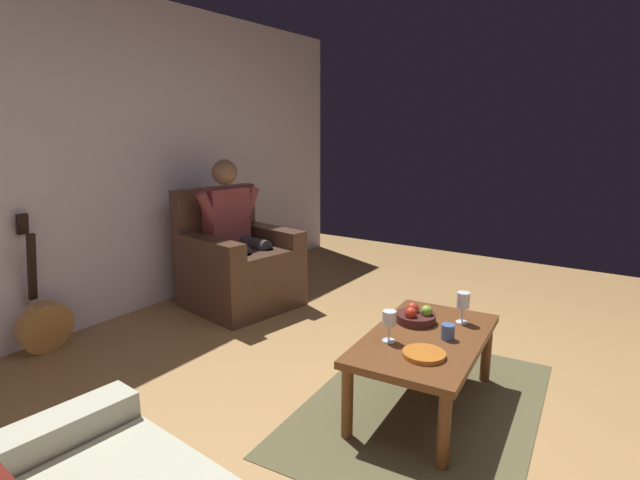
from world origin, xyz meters
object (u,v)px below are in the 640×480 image
(guitar, at_px, (44,322))
(candle_jar, at_px, (448,332))
(fruit_bowl, at_px, (416,316))
(coffee_table, at_px, (425,346))
(armchair, at_px, (238,266))
(decorative_dish, at_px, (424,354))
(wine_glass_far, at_px, (463,302))
(wine_glass_near, at_px, (389,320))
(person_seated, at_px, (234,227))

(guitar, bearing_deg, candle_jar, 107.84)
(guitar, height_order, fruit_bowl, guitar)
(coffee_table, bearing_deg, fruit_bowl, -141.37)
(armchair, distance_m, decorative_dish, 2.28)
(wine_glass_far, relative_size, decorative_dish, 0.87)
(guitar, xyz_separation_m, wine_glass_near, (-0.63, 2.32, 0.32))
(person_seated, xyz_separation_m, wine_glass_far, (0.37, 2.13, -0.15))
(person_seated, bearing_deg, coffee_table, 81.45)
(coffee_table, xyz_separation_m, wine_glass_near, (0.17, -0.14, 0.18))
(person_seated, height_order, candle_jar, person_seated)
(wine_glass_near, bearing_deg, candle_jar, 128.77)
(armchair, bearing_deg, wine_glass_far, 89.81)
(coffee_table, relative_size, fruit_bowl, 4.68)
(fruit_bowl, bearing_deg, guitar, -67.75)
(armchair, relative_size, coffee_table, 0.95)
(armchair, height_order, wine_glass_far, armchair)
(guitar, distance_m, candle_jar, 2.71)
(wine_glass_far, distance_m, fruit_bowl, 0.28)
(fruit_bowl, bearing_deg, decorative_dish, 28.09)
(decorative_dish, relative_size, candle_jar, 2.58)
(wine_glass_far, bearing_deg, wine_glass_near, -26.89)
(wine_glass_near, relative_size, wine_glass_far, 0.92)
(coffee_table, relative_size, guitar, 1.10)
(wine_glass_near, bearing_deg, armchair, -114.14)
(person_seated, height_order, wine_glass_far, person_seated)
(wine_glass_near, bearing_deg, fruit_bowl, 177.47)
(person_seated, height_order, guitar, person_seated)
(coffee_table, bearing_deg, guitar, -71.95)
(person_seated, relative_size, wine_glass_near, 7.47)
(person_seated, bearing_deg, wine_glass_near, 75.64)
(guitar, bearing_deg, armchair, 162.58)
(wine_glass_near, height_order, decorative_dish, wine_glass_near)
(wine_glass_near, bearing_deg, wine_glass_far, 153.11)
(guitar, height_order, wine_glass_near, guitar)
(fruit_bowl, bearing_deg, wine_glass_far, 122.44)
(guitar, distance_m, wine_glass_far, 2.81)
(person_seated, relative_size, candle_jar, 15.36)
(armchair, relative_size, wine_glass_near, 6.00)
(wine_glass_far, height_order, decorative_dish, wine_glass_far)
(coffee_table, distance_m, candle_jar, 0.15)
(coffee_table, distance_m, fruit_bowl, 0.22)
(coffee_table, bearing_deg, wine_glass_near, -38.25)
(coffee_table, relative_size, decorative_dish, 5.04)
(coffee_table, xyz_separation_m, fruit_bowl, (-0.15, -0.12, 0.10))
(wine_glass_far, bearing_deg, guitar, -66.78)
(candle_jar, bearing_deg, wine_glass_far, -177.67)
(wine_glass_far, bearing_deg, candle_jar, 2.33)
(armchair, relative_size, guitar, 1.05)
(wine_glass_far, xyz_separation_m, candle_jar, (0.27, 0.01, -0.09))
(person_seated, xyz_separation_m, candle_jar, (0.64, 2.14, -0.23))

